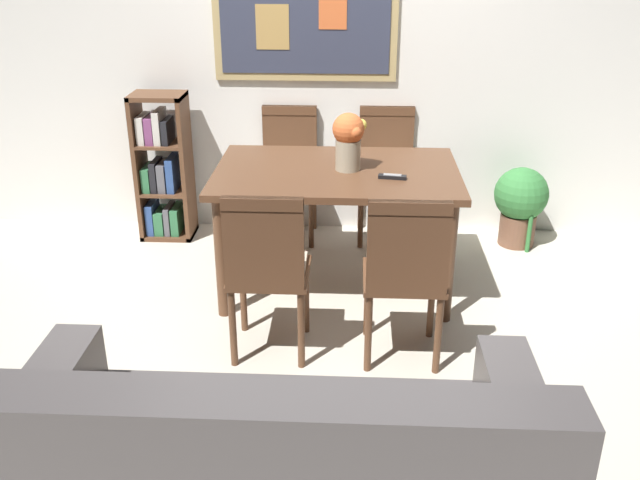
% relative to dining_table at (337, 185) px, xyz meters
% --- Properties ---
extents(ground_plane, '(12.00, 12.00, 0.00)m').
position_rel_dining_table_xyz_m(ground_plane, '(-0.03, -0.48, -0.65)').
color(ground_plane, beige).
extents(wall_back_with_painting, '(5.20, 0.14, 2.60)m').
position_rel_dining_table_xyz_m(wall_back_with_painting, '(-0.03, 0.99, 0.65)').
color(wall_back_with_painting, silver).
rests_on(wall_back_with_painting, ground_plane).
extents(dining_table, '(1.41, 0.95, 0.75)m').
position_rel_dining_table_xyz_m(dining_table, '(0.00, 0.00, 0.00)').
color(dining_table, brown).
rests_on(dining_table, ground_plane).
extents(dining_chair_far_right, '(0.40, 0.41, 0.91)m').
position_rel_dining_table_xyz_m(dining_chair_far_right, '(0.32, 0.83, -0.12)').
color(dining_chair_far_right, brown).
rests_on(dining_chair_far_right, ground_plane).
extents(dining_chair_near_right, '(0.40, 0.41, 0.91)m').
position_rel_dining_table_xyz_m(dining_chair_near_right, '(0.36, -0.82, -0.12)').
color(dining_chair_near_right, brown).
rests_on(dining_chair_near_right, ground_plane).
extents(dining_chair_far_left, '(0.40, 0.41, 0.91)m').
position_rel_dining_table_xyz_m(dining_chair_far_left, '(-0.36, 0.81, -0.12)').
color(dining_chair_far_left, brown).
rests_on(dining_chair_far_left, ground_plane).
extents(dining_chair_near_left, '(0.40, 0.41, 0.91)m').
position_rel_dining_table_xyz_m(dining_chair_near_left, '(-0.31, -0.81, -0.12)').
color(dining_chair_near_left, brown).
rests_on(dining_chair_near_left, ground_plane).
extents(leather_couch, '(1.80, 0.84, 0.84)m').
position_rel_dining_table_xyz_m(leather_couch, '(-0.15, -2.03, -0.34)').
color(leather_couch, '#514C4C').
rests_on(leather_couch, ground_plane).
extents(bookshelf, '(0.36, 0.28, 1.02)m').
position_rel_dining_table_xyz_m(bookshelf, '(-1.24, 0.72, -0.17)').
color(bookshelf, brown).
rests_on(bookshelf, ground_plane).
extents(potted_ivy, '(0.37, 0.37, 0.56)m').
position_rel_dining_table_xyz_m(potted_ivy, '(1.25, 0.69, -0.34)').
color(potted_ivy, brown).
rests_on(potted_ivy, ground_plane).
extents(flower_vase, '(0.20, 0.20, 0.33)m').
position_rel_dining_table_xyz_m(flower_vase, '(0.07, 0.00, 0.29)').
color(flower_vase, tan).
rests_on(flower_vase, dining_table).
extents(tv_remote, '(0.16, 0.06, 0.02)m').
position_rel_dining_table_xyz_m(tv_remote, '(0.31, -0.15, 0.11)').
color(tv_remote, black).
rests_on(tv_remote, dining_table).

